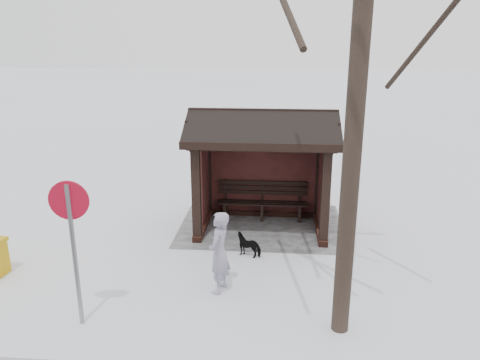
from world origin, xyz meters
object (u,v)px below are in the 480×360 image
(bus_shelter, at_px, (262,145))
(pedestrian, at_px, (219,253))
(dog, at_px, (249,245))
(road_sign, at_px, (71,224))

(bus_shelter, distance_m, pedestrian, 3.63)
(dog, relative_size, road_sign, 0.24)
(bus_shelter, bearing_deg, pedestrian, 78.31)
(pedestrian, distance_m, road_sign, 2.76)
(bus_shelter, xyz_separation_m, road_sign, (2.93, 4.54, -0.33))
(bus_shelter, distance_m, dog, 2.57)
(bus_shelter, xyz_separation_m, dog, (0.21, 1.71, -1.91))
(pedestrian, relative_size, road_sign, 0.63)
(dog, bearing_deg, bus_shelter, -168.24)
(road_sign, bearing_deg, pedestrian, -155.68)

